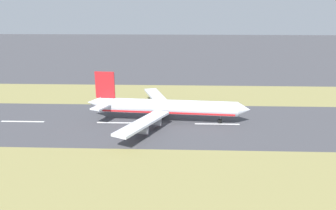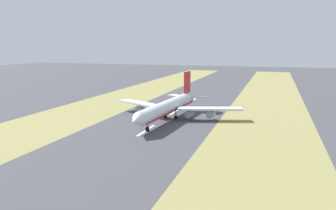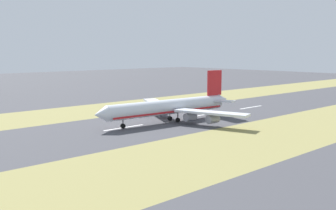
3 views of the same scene
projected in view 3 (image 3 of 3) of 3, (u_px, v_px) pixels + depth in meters
ground_plane at (168, 121)px, 162.76m from camera, size 800.00×800.00×0.00m
grass_median_west at (260, 138)px, 129.84m from camera, size 40.00×600.00×0.01m
grass_median_east at (107, 109)px, 195.67m from camera, size 40.00×600.00×0.01m
centreline_dash_near at (251, 107)px, 201.18m from camera, size 1.20×18.00×0.01m
centreline_dash_mid at (197, 116)px, 174.45m from camera, size 1.20×18.00×0.01m
centreline_dash_far at (124, 128)px, 147.72m from camera, size 1.20×18.00×0.01m
airplane_main_jet at (172, 107)px, 159.47m from camera, size 63.94×67.22×20.20m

